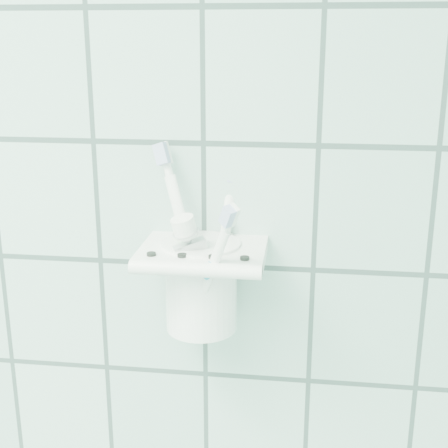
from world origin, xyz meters
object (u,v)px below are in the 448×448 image
cup (201,282)px  toothpaste_tube (212,259)px  holder_bracket (203,254)px  toothbrush_pink (209,236)px  toothbrush_orange (190,248)px  toothbrush_blue (213,247)px

cup → toothpaste_tube: size_ratio=0.72×
cup → holder_bracket: bearing=-51.5°
cup → toothbrush_pink: 0.07m
cup → toothbrush_pink: bearing=-56.9°
toothpaste_tube → toothbrush_pink: bearing=-120.2°
toothbrush_orange → holder_bracket: bearing=71.4°
toothbrush_orange → toothpaste_tube: size_ratio=1.22×
holder_bracket → toothbrush_pink: toothbrush_pink is taller
toothbrush_pink → toothbrush_orange: toothbrush_pink is taller
cup → toothbrush_orange: 0.05m
cup → toothbrush_blue: toothbrush_blue is taller
toothbrush_orange → toothpaste_tube: 0.03m
cup → toothbrush_orange: bearing=-127.5°
holder_bracket → toothbrush_pink: size_ratio=0.65×
holder_bracket → toothpaste_tube: bearing=-6.7°
toothbrush_pink → toothpaste_tube: (0.00, 0.01, -0.03)m
toothbrush_blue → holder_bracket: bearing=155.0°
cup → toothbrush_orange: toothbrush_orange is taller
toothbrush_blue → toothbrush_orange: 0.03m
holder_bracket → toothbrush_blue: toothbrush_blue is taller
toothbrush_blue → toothbrush_pink: bearing=-117.6°
toothbrush_pink → toothbrush_blue: size_ratio=1.18×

